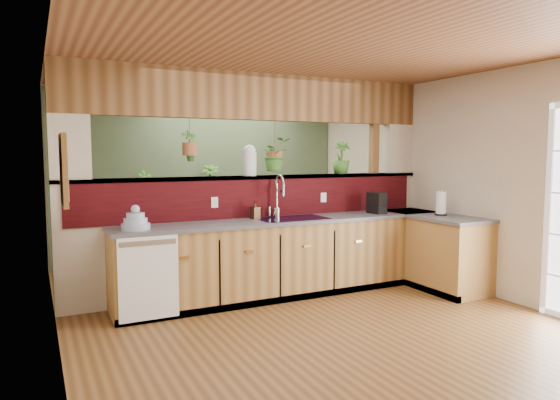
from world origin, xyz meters
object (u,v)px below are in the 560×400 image
dish_stack (136,222)px  soap_dispenser (255,210)px  glass_jar (250,160)px  paper_towel (441,204)px  shelving_console (182,230)px  coffee_maker (377,204)px  faucet (278,194)px

dish_stack → soap_dispenser: (1.40, 0.24, 0.03)m
soap_dispenser → glass_jar: glass_jar is taller
paper_towel → shelving_console: paper_towel is taller
coffee_maker → paper_towel: 0.77m
dish_stack → soap_dispenser: 1.42m
soap_dispenser → shelving_console: 2.20m
dish_stack → coffee_maker: coffee_maker is taller
glass_jar → soap_dispenser: bearing=-97.0°
glass_jar → coffee_maker: bearing=-15.4°
glass_jar → shelving_console: bearing=99.5°
faucet → soap_dispenser: size_ratio=2.49×
coffee_maker → paper_towel: size_ratio=0.86×
coffee_maker → shelving_console: size_ratio=0.19×
paper_towel → glass_jar: bearing=156.5°
dish_stack → paper_towel: size_ratio=0.91×
paper_towel → shelving_console: size_ratio=0.22×
dish_stack → coffee_maker: (2.99, 0.03, 0.05)m
coffee_maker → glass_jar: 1.71m
soap_dispenser → paper_towel: (2.17, -0.71, 0.04)m
paper_towel → glass_jar: size_ratio=0.84×
coffee_maker → paper_towel: bearing=-46.5°
shelving_console → dish_stack: bearing=-106.5°
glass_jar → paper_towel: bearing=-23.5°
coffee_maker → shelving_console: bearing=122.9°
dish_stack → glass_jar: 1.61m
glass_jar → shelving_console: size_ratio=0.26×
coffee_maker → faucet: bearing=164.9°
dish_stack → soap_dispenser: size_ratio=1.37×
glass_jar → shelving_console: (-0.32, 1.90, -1.07)m
glass_jar → shelving_console: glass_jar is taller
faucet → paper_towel: bearing=-20.7°
paper_towel → shelving_console: bearing=131.0°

